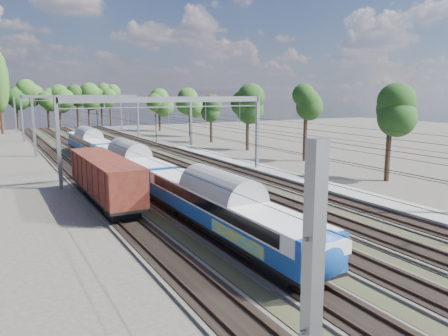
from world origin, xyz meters
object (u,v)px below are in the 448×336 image
freight_boxcar (105,177)px  signal_far (156,124)px  worker (90,131)px  emu_train (130,159)px  signal_near (97,121)px

freight_boxcar → signal_far: bearing=65.1°
signal_far → worker: bearing=116.7°
freight_boxcar → worker: (12.07, 65.28, -1.50)m
emu_train → signal_far: 38.72m
emu_train → signal_near: 45.30m
signal_near → signal_far: 12.99m
worker → signal_near: bearing=164.4°
emu_train → worker: size_ratio=36.44×
emu_train → signal_near: (6.53, 44.81, 1.24)m
worker → signal_near: size_ratio=0.29×
emu_train → worker: bearing=82.5°
freight_boxcar → signal_near: size_ratio=2.51×
freight_boxcar → signal_near: (11.04, 52.45, 1.42)m
emu_train → freight_boxcar: (-4.50, -7.63, -0.18)m
freight_boxcar → worker: size_ratio=8.76×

